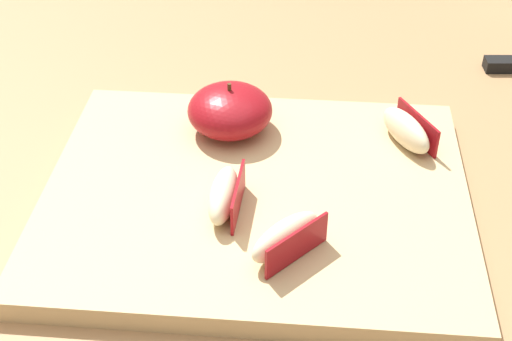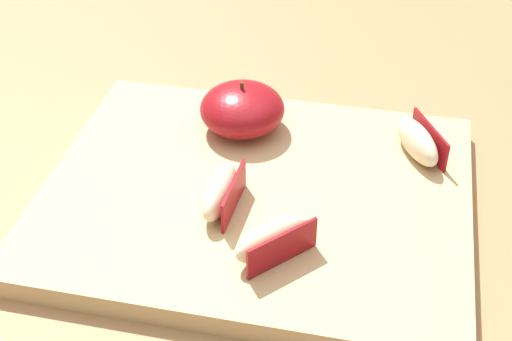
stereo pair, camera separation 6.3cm
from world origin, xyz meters
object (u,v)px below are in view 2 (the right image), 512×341
apple_wedge_middle (221,192)px  apple_wedge_near_knife (418,141)px  cutting_board (256,197)px  apple_half_skin_up (242,109)px  apple_wedge_left (274,240)px

apple_wedge_middle → apple_wedge_near_knife: bearing=34.8°
cutting_board → apple_wedge_middle: bearing=-128.5°
apple_wedge_near_knife → apple_half_skin_up: bearing=177.2°
cutting_board → apple_half_skin_up: 0.10m
apple_half_skin_up → apple_wedge_near_knife: (0.17, -0.01, -0.01)m
apple_half_skin_up → apple_wedge_left: bearing=-69.1°
apple_wedge_middle → apple_wedge_left: same height
apple_wedge_middle → apple_wedge_near_knife: (0.16, 0.11, 0.00)m
apple_half_skin_up → apple_wedge_left: size_ratio=1.22×
cutting_board → apple_wedge_near_knife: 0.16m
apple_wedge_left → apple_wedge_near_knife: bearing=56.5°
apple_wedge_near_knife → cutting_board: bearing=-149.2°
apple_half_skin_up → apple_wedge_middle: apple_half_skin_up is taller
apple_wedge_left → apple_wedge_near_knife: 0.19m
apple_wedge_middle → apple_wedge_left: size_ratio=1.05×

